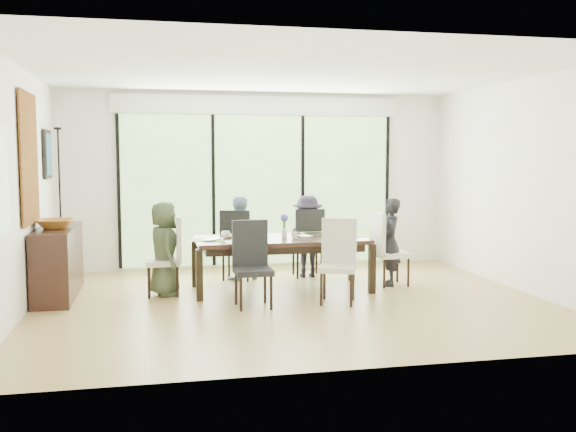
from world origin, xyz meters
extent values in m
cube|color=olive|center=(0.00, 0.00, -0.01)|extent=(6.00, 5.00, 0.01)
cube|color=white|center=(0.00, 0.00, 2.71)|extent=(6.00, 5.00, 0.01)
cube|color=white|center=(0.00, 2.51, 1.35)|extent=(6.00, 0.02, 2.70)
cube|color=beige|center=(0.00, -2.51, 1.35)|extent=(6.00, 0.02, 2.70)
cube|color=beige|center=(-3.01, 0.00, 1.35)|extent=(0.02, 5.00, 2.70)
cube|color=silver|center=(3.01, 0.00, 1.35)|extent=(0.02, 5.00, 2.70)
cube|color=#598C3F|center=(0.00, 2.47, 1.20)|extent=(4.20, 0.02, 2.30)
cube|color=white|center=(0.00, 2.46, 2.50)|extent=(4.40, 0.06, 0.28)
cube|color=black|center=(-2.10, 2.46, 1.20)|extent=(0.05, 0.04, 2.30)
cube|color=black|center=(-0.70, 2.46, 1.20)|extent=(0.05, 0.04, 2.30)
cube|color=black|center=(0.70, 2.46, 1.20)|extent=(0.05, 0.04, 2.30)
cube|color=black|center=(2.10, 2.46, 1.20)|extent=(0.05, 0.04, 2.30)
cube|color=#4F3722|center=(0.00, 3.40, -0.05)|extent=(6.00, 1.80, 0.10)
cube|color=brown|center=(0.00, 4.20, 0.55)|extent=(6.00, 0.08, 0.06)
sphere|color=#14380F|center=(-1.80, 5.20, 1.44)|extent=(3.20, 3.20, 3.20)
sphere|color=#14380F|center=(0.40, 5.80, 1.80)|extent=(4.00, 4.00, 4.00)
sphere|color=#14380F|center=(2.20, 5.00, 1.26)|extent=(2.80, 2.80, 2.80)
sphere|color=#14380F|center=(-0.60, 6.50, 1.62)|extent=(3.60, 3.60, 3.60)
cube|color=black|center=(0.00, 0.67, 0.65)|extent=(2.17, 1.00, 0.05)
cube|color=black|center=(0.00, 0.67, 0.57)|extent=(1.99, 0.81, 0.09)
cube|color=black|center=(-1.08, 0.24, 0.31)|extent=(0.08, 0.08, 0.62)
cube|color=black|center=(1.08, 0.24, 0.31)|extent=(0.08, 0.08, 0.62)
cube|color=black|center=(-1.08, 1.10, 0.31)|extent=(0.08, 0.08, 0.62)
cube|color=black|center=(1.08, 1.10, 0.31)|extent=(0.08, 0.08, 0.62)
imported|color=#39452E|center=(-1.48, 0.67, 0.58)|extent=(0.42, 0.59, 1.17)
imported|color=black|center=(1.48, 0.67, 0.58)|extent=(0.47, 0.61, 1.17)
imported|color=#7F99B8|center=(-0.45, 1.50, 0.58)|extent=(0.60, 0.45, 1.17)
imported|color=black|center=(0.55, 1.50, 0.58)|extent=(0.56, 0.38, 1.17)
cube|color=#9FC446|center=(-0.95, 0.67, 0.68)|extent=(0.40, 0.29, 0.01)
cube|color=#ABC145|center=(0.95, 0.67, 0.68)|extent=(0.40, 0.29, 0.01)
cube|color=#8DAB3D|center=(-0.45, 1.07, 0.68)|extent=(0.40, 0.29, 0.01)
cube|color=olive|center=(0.55, 1.07, 0.68)|extent=(0.40, 0.29, 0.01)
cube|color=white|center=(-0.55, 0.37, 0.68)|extent=(0.40, 0.29, 0.01)
cube|color=black|center=(-0.35, 1.02, 0.69)|extent=(0.24, 0.16, 0.01)
cube|color=black|center=(0.50, 1.02, 0.69)|extent=(0.22, 0.15, 0.01)
cube|color=white|center=(0.70, 0.62, 0.68)|extent=(0.27, 0.20, 0.00)
cube|color=white|center=(-0.55, 0.37, 0.69)|extent=(0.24, 0.24, 0.02)
cube|color=orange|center=(-0.55, 0.37, 0.71)|extent=(0.18, 0.18, 0.01)
cylinder|color=silver|center=(0.05, 0.72, 0.73)|extent=(0.07, 0.07, 0.11)
cylinder|color=#337226|center=(0.05, 0.72, 0.84)|extent=(0.04, 0.04, 0.14)
sphere|color=#4D45AD|center=(0.05, 0.72, 0.93)|extent=(0.10, 0.10, 0.10)
imported|color=silver|center=(-0.85, 0.57, 0.69)|extent=(0.35, 0.35, 0.02)
imported|color=white|center=(-0.70, 0.82, 0.72)|extent=(0.16, 0.16, 0.09)
imported|color=white|center=(0.15, 0.57, 0.72)|extent=(0.12, 0.12, 0.08)
imported|color=white|center=(0.80, 0.77, 0.72)|extent=(0.13, 0.13, 0.09)
imported|color=white|center=(0.25, 0.72, 0.69)|extent=(0.18, 0.23, 0.02)
cube|color=black|center=(-2.76, 0.84, 0.43)|extent=(0.43, 1.53, 0.86)
imported|color=#955B20|center=(-2.76, 0.74, 0.91)|extent=(0.45, 0.45, 0.11)
cylinder|color=black|center=(-2.76, 1.19, 0.88)|extent=(0.10, 0.10, 0.04)
cylinder|color=black|center=(-2.76, 1.19, 1.48)|extent=(0.02, 0.02, 1.19)
cylinder|color=black|center=(-2.76, 1.19, 2.07)|extent=(0.10, 0.10, 0.03)
cylinder|color=silver|center=(-2.76, 1.19, 2.13)|extent=(0.03, 0.03, 0.10)
cube|color=#9B5216|center=(-2.97, 0.40, 1.70)|extent=(0.02, 1.00, 1.50)
cube|color=black|center=(-2.97, 1.70, 1.75)|extent=(0.03, 0.55, 0.65)
cube|color=#1B4757|center=(-2.95, 1.70, 1.75)|extent=(0.01, 0.45, 0.55)
camera|label=1|loc=(-1.60, -7.34, 1.73)|focal=40.00mm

